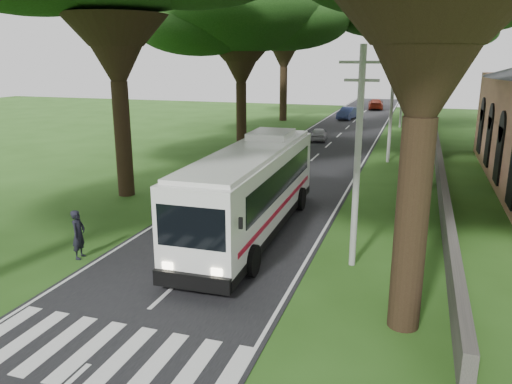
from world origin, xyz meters
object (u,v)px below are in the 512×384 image
at_px(coach_bus, 252,189).
at_px(distant_car_b, 348,113).
at_px(pole_far, 403,89).
at_px(pole_mid, 392,105).
at_px(distant_car_c, 376,104).
at_px(pole_near, 358,156).
at_px(distant_car_a, 319,134).
at_px(pedestrian, 79,234).

relative_size(coach_bus, distant_car_b, 2.86).
bearing_deg(pole_far, coach_bus, -97.08).
xyz_separation_m(pole_mid, distant_car_c, (-4.34, 39.30, -3.40)).
distance_m(pole_near, distant_car_c, 59.56).
bearing_deg(pole_mid, distant_car_c, 96.31).
height_order(pole_mid, distant_car_b, pole_mid).
relative_size(coach_bus, distant_car_c, 2.48).
distance_m(pole_mid, distant_car_a, 11.18).
bearing_deg(pole_far, distant_car_b, 139.76).
xyz_separation_m(pole_near, pole_mid, (0.00, 20.00, 0.00)).
height_order(distant_car_a, distant_car_c, distant_car_c).
bearing_deg(pole_mid, distant_car_b, 104.46).
xyz_separation_m(coach_bus, distant_car_a, (-2.10, 25.96, -1.41)).
height_order(distant_car_a, distant_car_b, distant_car_b).
relative_size(pole_far, coach_bus, 0.62).
xyz_separation_m(coach_bus, distant_car_b, (-1.90, 43.42, -1.26)).
relative_size(pole_far, distant_car_b, 1.77).
xyz_separation_m(pole_near, distant_car_c, (-4.34, 59.30, -3.40)).
distance_m(distant_car_a, pedestrian, 30.93).
height_order(pole_far, pedestrian, pole_far).
relative_size(distant_car_a, distant_car_c, 0.67).
bearing_deg(distant_car_a, distant_car_c, -101.98).
bearing_deg(pole_far, pole_mid, -90.00).
bearing_deg(pedestrian, distant_car_c, -14.72).
relative_size(distant_car_c, pedestrian, 2.68).
distance_m(pole_far, distant_car_b, 9.29).
relative_size(pole_mid, distant_car_b, 1.77).
xyz_separation_m(distant_car_c, pedestrian, (-5.81, -61.92, 0.18)).
relative_size(pole_near, distant_car_a, 2.29).
bearing_deg(distant_car_b, pole_near, -72.30).
relative_size(distant_car_b, distant_car_c, 0.87).
distance_m(pole_far, distant_car_c, 20.07).
relative_size(pole_far, distant_car_c, 1.54).
distance_m(pole_mid, pedestrian, 25.00).
bearing_deg(pole_near, distant_car_b, 98.23).
xyz_separation_m(pole_near, coach_bus, (-4.70, 2.17, -2.14)).
distance_m(coach_bus, distant_car_c, 57.15).
distance_m(pole_mid, distant_car_b, 26.64).
bearing_deg(pedestrian, distant_car_a, -15.58).
distance_m(distant_car_a, distant_car_b, 17.46).
relative_size(pole_near, coach_bus, 0.62).
xyz_separation_m(distant_car_a, distant_car_b, (0.21, 17.46, 0.15)).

